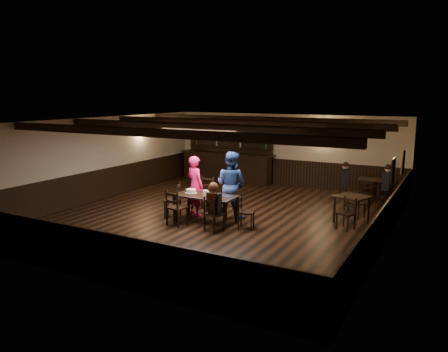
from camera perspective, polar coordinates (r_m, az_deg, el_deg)
The scene contains 25 objects.
ground at distance 12.48m, azimuth -0.44°, elevation -5.28°, with size 10.00×10.00×0.00m, color black.
room_shell at distance 12.15m, azimuth -0.32°, elevation 2.70°, with size 9.02×10.02×2.71m.
dining_table at distance 11.75m, azimuth -2.42°, elevation -2.87°, with size 1.67×0.84×0.75m.
chair_near_left at distance 11.50m, azimuth -6.46°, elevation -3.81°, with size 0.51×0.49×0.97m.
chair_near_right at distance 10.97m, azimuth -1.59°, elevation -4.70°, with size 0.51×0.50×0.89m.
chair_end_left at distance 12.34m, azimuth -6.35°, elevation -2.77°, with size 0.59×0.60×0.98m.
chair_end_right at distance 11.27m, azimuth 2.55°, elevation -4.32°, with size 0.48×0.50×0.88m.
chair_far_pushed at distance 13.27m, azimuth -2.34°, elevation -1.78°, with size 0.50×0.48×0.98m.
woman_pink at distance 12.44m, azimuth -3.79°, elevation -1.29°, with size 0.62×0.41×1.71m, color #FF207C.
man_blue at distance 12.17m, azimuth 0.92°, elevation -1.15°, with size 0.91×0.71×1.87m, color navy.
seated_person at distance 10.93m, azimuth -1.35°, elevation -3.05°, with size 0.34×0.51×0.83m.
cake at distance 12.04m, azimuth -4.32°, elevation -1.98°, with size 0.33×0.33×0.10m.
plate_stack_a at distance 11.70m, azimuth -2.44°, elevation -2.21°, with size 0.15×0.15×0.14m, color white.
plate_stack_b at distance 11.67m, azimuth -1.39°, elevation -2.02°, with size 0.19×0.19×0.22m, color white.
tea_light at distance 11.81m, azimuth -1.67°, elevation -2.31°, with size 0.05×0.05×0.06m.
salt_shaker at distance 11.52m, azimuth -1.11°, elevation -2.49°, with size 0.04×0.04×0.10m, color silver.
pepper_shaker at distance 11.51m, azimuth -1.01°, elevation -2.57°, with size 0.03×0.03×0.08m, color #A5A8AD.
drink_glass at distance 11.69m, azimuth -0.86°, elevation -2.28°, with size 0.07×0.07×0.11m, color silver.
menu_red at distance 11.41m, azimuth -0.83°, elevation -2.88°, with size 0.27×0.19×0.00m, color maroon.
menu_blue at distance 11.60m, azimuth 0.40°, elevation -2.65°, with size 0.27×0.19×0.00m, color #0D1944.
bar_counter at distance 17.46m, azimuth 0.49°, elevation 1.72°, with size 3.89×0.70×2.20m.
back_table_a at distance 12.16m, azimuth 16.39°, elevation -2.99°, with size 1.00×1.00×0.75m.
back_table_b at distance 14.80m, azimuth 18.51°, elevation -0.76°, with size 0.78×0.78×0.75m.
bg_patron_left at distance 14.85m, azimuth 15.54°, elevation 0.28°, with size 0.30×0.42×0.78m.
bg_patron_right at distance 14.55m, azimuth 20.60°, elevation -0.14°, with size 0.32×0.43×0.81m.
Camera 1 is at (5.84, -10.49, 3.40)m, focal length 35.00 mm.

